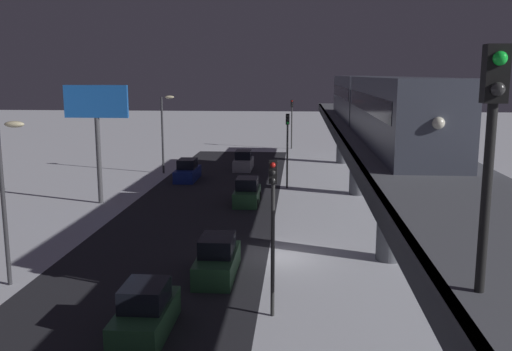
% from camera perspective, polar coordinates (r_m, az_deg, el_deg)
% --- Properties ---
extents(ground_plane, '(240.00, 240.00, 0.00)m').
position_cam_1_polar(ground_plane, '(30.45, 2.34, -8.28)').
color(ground_plane, white).
extents(avenue_asphalt, '(11.00, 82.27, 0.01)m').
position_cam_1_polar(avenue_asphalt, '(31.24, -8.99, -7.90)').
color(avenue_asphalt, '#28282D').
rests_on(avenue_asphalt, ground_plane).
extents(elevated_railway, '(5.00, 82.27, 6.14)m').
position_cam_1_polar(elevated_railway, '(29.56, 13.62, 1.53)').
color(elevated_railway, slate).
rests_on(elevated_railway, ground_plane).
extents(subway_train, '(2.94, 36.87, 3.40)m').
position_cam_1_polar(subway_train, '(38.60, 11.72, 7.44)').
color(subway_train, '#4C5160').
rests_on(subway_train, elevated_railway).
extents(rail_signal, '(0.36, 0.41, 4.00)m').
position_cam_1_polar(rail_signal, '(9.53, 22.88, 4.55)').
color(rail_signal, black).
rests_on(rail_signal, elevated_railway).
extents(sedan_green, '(1.91, 4.28, 1.97)m').
position_cam_1_polar(sedan_green, '(42.51, -0.92, -1.81)').
color(sedan_green, '#2D6038').
rests_on(sedan_green, ground_plane).
extents(sedan_green_2, '(1.80, 4.21, 1.97)m').
position_cam_1_polar(sedan_green_2, '(22.11, -11.19, -13.62)').
color(sedan_green_2, '#2D6038').
rests_on(sedan_green_2, ground_plane).
extents(sedan_silver, '(1.80, 4.33, 1.97)m').
position_cam_1_polar(sedan_silver, '(57.60, -1.29, 1.40)').
color(sedan_silver, '#B2B2B7').
rests_on(sedan_silver, ground_plane).
extents(sedan_green_3, '(1.80, 4.60, 1.97)m').
position_cam_1_polar(sedan_green_3, '(27.56, -3.96, -8.55)').
color(sedan_green_3, '#2D6038').
rests_on(sedan_green_3, ground_plane).
extents(sedan_blue_2, '(1.80, 4.50, 1.97)m').
position_cam_1_polar(sedan_blue_2, '(52.24, -7.00, 0.41)').
color(sedan_blue_2, navy).
rests_on(sedan_blue_2, ground_plane).
extents(traffic_light_near, '(0.32, 0.44, 6.40)m').
position_cam_1_polar(traffic_light_near, '(22.07, 1.73, -4.12)').
color(traffic_light_near, '#2D2D2D').
rests_on(traffic_light_near, ground_plane).
extents(traffic_light_mid, '(0.32, 0.44, 6.40)m').
position_cam_1_polar(traffic_light_mid, '(47.68, 3.22, 3.65)').
color(traffic_light_mid, '#2D2D2D').
rests_on(traffic_light_mid, ground_plane).
extents(traffic_light_far, '(0.32, 0.44, 6.40)m').
position_cam_1_polar(traffic_light_far, '(73.57, 3.67, 5.98)').
color(traffic_light_far, '#2D2D2D').
rests_on(traffic_light_far, ground_plane).
extents(commercial_billboard, '(4.80, 0.36, 8.90)m').
position_cam_1_polar(commercial_billboard, '(43.39, -15.94, 6.11)').
color(commercial_billboard, '#4C4C51').
rests_on(commercial_billboard, ground_plane).
extents(street_lamp_near, '(1.35, 0.44, 7.65)m').
position_cam_1_polar(street_lamp_near, '(27.67, -24.06, -0.76)').
color(street_lamp_near, '#38383D').
rests_on(street_lamp_near, ground_plane).
extents(street_lamp_far, '(1.35, 0.44, 7.65)m').
position_cam_1_polar(street_lamp_far, '(55.65, -9.31, 5.12)').
color(street_lamp_far, '#38383D').
rests_on(street_lamp_far, ground_plane).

